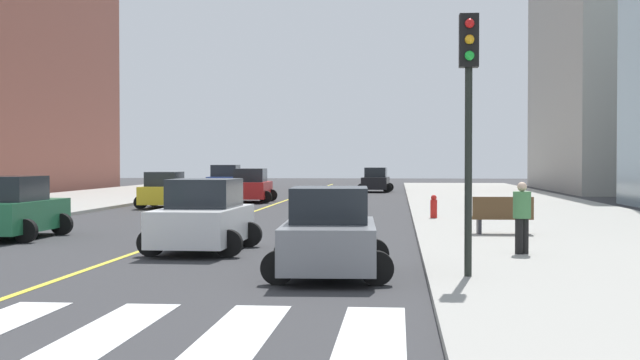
{
  "coord_description": "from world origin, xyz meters",
  "views": [
    {
      "loc": [
        6.64,
        -7.66,
        2.33
      ],
      "look_at": [
        2.97,
        32.84,
        1.44
      ],
      "focal_mm": 48.53,
      "sensor_mm": 36.0,
      "label": 1
    }
  ],
  "objects": [
    {
      "name": "car_white_seventh",
      "position": [
        1.63,
        14.23,
        0.87
      ],
      "size": [
        2.67,
        4.22,
        1.87
      ],
      "rotation": [
        0.0,
        0.0,
        3.12
      ],
      "color": "silver",
      "rests_on": "ground"
    },
    {
      "name": "car_black_fifth",
      "position": [
        4.95,
        57.64,
        0.87
      ],
      "size": [
        2.71,
        4.23,
        1.86
      ],
      "rotation": [
        0.0,
        0.0,
        3.1
      ],
      "color": "black",
      "rests_on": "ground"
    },
    {
      "name": "sidewalk_kerb_east",
      "position": [
        12.2,
        20.0,
        0.07
      ],
      "size": [
        10.0,
        120.0,
        0.15
      ],
      "primitive_type": "cube",
      "color": "#9E9B93",
      "rests_on": "ground"
    },
    {
      "name": "car_green_fourth",
      "position": [
        -4.9,
        17.29,
        0.88
      ],
      "size": [
        2.65,
        4.23,
        1.88
      ],
      "rotation": [
        0.0,
        0.0,
        -0.01
      ],
      "color": "#236B42",
      "rests_on": "ground"
    },
    {
      "name": "fire_hydrant",
      "position": [
        8.0,
        25.68,
        0.58
      ],
      "size": [
        0.26,
        0.26,
        0.89
      ],
      "color": "red",
      "rests_on": "sidewalk_kerb_east"
    },
    {
      "name": "pedestrian_waiting_east",
      "position": [
        9.54,
        12.94,
        1.08
      ],
      "size": [
        0.42,
        0.42,
        1.69
      ],
      "rotation": [
        0.0,
        0.0,
        0.65
      ],
      "color": "black",
      "rests_on": "sidewalk_kerb_east"
    },
    {
      "name": "car_red_nearest",
      "position": [
        -1.67,
        40.69,
        0.9
      ],
      "size": [
        2.77,
        4.35,
        1.92
      ],
      "rotation": [
        0.0,
        0.0,
        0.03
      ],
      "color": "red",
      "rests_on": "ground"
    },
    {
      "name": "car_blue_third",
      "position": [
        -5.49,
        52.57,
        0.97
      ],
      "size": [
        3.02,
        4.72,
        2.07
      ],
      "rotation": [
        0.0,
        0.0,
        0.04
      ],
      "color": "#2D479E",
      "rests_on": "ground"
    },
    {
      "name": "lane_divider_paint",
      "position": [
        0.0,
        40.0,
        0.01
      ],
      "size": [
        0.16,
        80.0,
        0.01
      ],
      "primitive_type": "cube",
      "color": "yellow",
      "rests_on": "ground"
    },
    {
      "name": "car_yellow_sixth",
      "position": [
        -4.94,
        34.55,
        0.84
      ],
      "size": [
        2.56,
        4.06,
        1.8
      ],
      "rotation": [
        0.0,
        0.0,
        0.02
      ],
      "color": "gold",
      "rests_on": "ground"
    },
    {
      "name": "car_gray_second",
      "position": [
        5.26,
        9.74,
        0.84
      ],
      "size": [
        2.63,
        4.1,
        1.8
      ],
      "rotation": [
        0.0,
        0.0,
        3.19
      ],
      "color": "slate",
      "rests_on": "ground"
    },
    {
      "name": "park_bench",
      "position": [
        9.74,
        18.49,
        0.69
      ],
      "size": [
        1.82,
        0.62,
        1.12
      ],
      "rotation": [
        0.0,
        0.0,
        1.6
      ],
      "color": "brown",
      "rests_on": "sidewalk_kerb_east"
    },
    {
      "name": "traffic_light_near_corner",
      "position": [
        7.96,
        8.82,
        3.62
      ],
      "size": [
        0.36,
        0.41,
        4.95
      ],
      "rotation": [
        0.0,
        0.0,
        3.14
      ],
      "color": "black",
      "rests_on": "sidewalk_kerb_east"
    }
  ]
}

